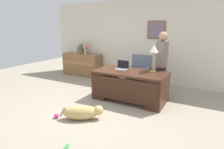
# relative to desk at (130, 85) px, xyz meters

# --- Properties ---
(ground_plane) EXTENTS (12.00, 12.00, 0.00)m
(ground_plane) POSITION_rel_desk_xyz_m (-0.43, -0.76, -0.41)
(ground_plane) COLOR #9E937F
(back_wall) EXTENTS (7.00, 0.16, 2.70)m
(back_wall) POSITION_rel_desk_xyz_m (-0.42, 1.84, 0.94)
(back_wall) COLOR beige
(back_wall) RESTS_ON ground_plane
(desk) EXTENTS (1.80, 0.94, 0.76)m
(desk) POSITION_rel_desk_xyz_m (0.00, 0.00, 0.00)
(desk) COLOR #422316
(desk) RESTS_ON ground_plane
(credenza) EXTENTS (1.53, 0.50, 0.83)m
(credenza) POSITION_rel_desk_xyz_m (-2.65, 1.49, 0.01)
(credenza) COLOR olive
(credenza) RESTS_ON ground_plane
(armchair) EXTENTS (0.60, 0.59, 1.02)m
(armchair) POSITION_rel_desk_xyz_m (-0.13, 1.02, 0.05)
(armchair) COLOR slate
(armchair) RESTS_ON ground_plane
(person_standing) EXTENTS (0.32, 0.32, 1.72)m
(person_standing) POSITION_rel_desk_xyz_m (0.62, 0.61, 0.48)
(person_standing) COLOR #262323
(person_standing) RESTS_ON ground_plane
(dog_lying) EXTENTS (0.80, 0.63, 0.30)m
(dog_lying) POSITION_rel_desk_xyz_m (-0.42, -1.43, -0.26)
(dog_lying) COLOR tan
(dog_lying) RESTS_ON ground_plane
(laptop) EXTENTS (0.32, 0.22, 0.22)m
(laptop) POSITION_rel_desk_xyz_m (-0.29, 0.15, 0.40)
(laptop) COLOR #B2B5BA
(laptop) RESTS_ON desk
(desk_lamp) EXTENTS (0.22, 0.22, 0.67)m
(desk_lamp) POSITION_rel_desk_xyz_m (0.51, 0.22, 0.88)
(desk_lamp) COLOR #9E8447
(desk_lamp) RESTS_ON desk
(vase_with_flowers) EXTENTS (0.17, 0.17, 0.35)m
(vase_with_flowers) POSITION_rel_desk_xyz_m (-2.49, 1.49, 0.65)
(vase_with_flowers) COLOR #85BD94
(vase_with_flowers) RESTS_ON credenza
(vase_empty) EXTENTS (0.12, 0.12, 0.23)m
(vase_empty) POSITION_rel_desk_xyz_m (-2.95, 1.49, 0.54)
(vase_empty) COLOR silver
(vase_empty) RESTS_ON credenza
(potted_plant) EXTENTS (0.24, 0.24, 0.36)m
(potted_plant) POSITION_rel_desk_xyz_m (-2.66, 1.49, 0.62)
(potted_plant) COLOR brown
(potted_plant) RESTS_ON credenza
(dog_toy_ball) EXTENTS (0.10, 0.10, 0.10)m
(dog_toy_ball) POSITION_rel_desk_xyz_m (-0.92, -1.67, -0.36)
(dog_toy_ball) COLOR #D8338C
(dog_toy_ball) RESTS_ON ground_plane
(dog_toy_bone) EXTENTS (0.10, 0.17, 0.05)m
(dog_toy_bone) POSITION_rel_desk_xyz_m (-0.05, -2.33, -0.39)
(dog_toy_bone) COLOR green
(dog_toy_bone) RESTS_ON ground_plane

